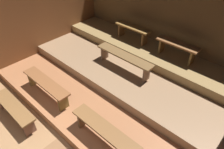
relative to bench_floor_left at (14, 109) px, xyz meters
The scene contains 12 objects.
ground 2.03m from the bench_floor_left, 59.11° to the left, with size 6.48×5.58×0.08m, color #9A6E47.
wall_back 4.36m from the bench_floor_left, 76.06° to the left, with size 6.48×0.06×2.44m, color brown.
wall_left 2.67m from the bench_floor_left, 137.07° to the left, with size 0.06×5.58×2.44m, color brown.
platform_lower 2.47m from the bench_floor_left, 65.38° to the left, with size 5.68×3.73×0.23m, color #A2653F.
platform_middle 3.08m from the bench_floor_left, 70.52° to the left, with size 5.68×2.41×0.23m, color #967251.
platform_upper 3.73m from the bench_floor_left, 74.00° to the left, with size 5.68×1.05×0.23m, color #997A49.
bench_floor_left is the anchor object (origin of this frame).
bench_lower_left 0.84m from the bench_floor_left, 84.63° to the left, with size 1.48×0.30×0.43m.
bench_lower_right 2.15m from the bench_floor_left, 22.05° to the left, with size 1.48×0.30×0.43m.
bench_middle_center 2.80m from the bench_floor_left, 71.29° to the left, with size 1.65×0.30×0.43m.
bench_upper_left 3.74m from the bench_floor_left, 85.21° to the left, with size 1.11×0.30×0.43m.
bench_upper_right 4.12m from the bench_floor_left, 64.53° to the left, with size 1.11×0.30×0.43m.
Camera 1 is at (2.64, -0.14, 3.68)m, focal length 33.31 mm.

